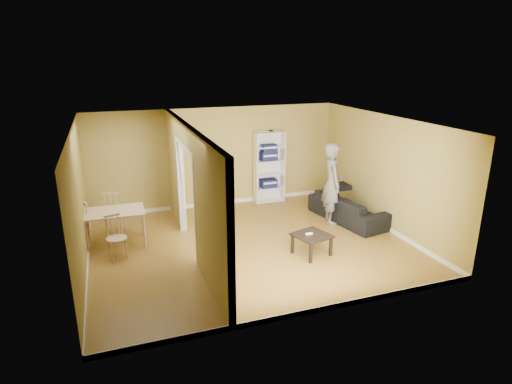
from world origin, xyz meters
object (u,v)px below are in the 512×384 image
dining_table (114,214)px  coffee_table (312,238)px  chair_left (77,226)px  chair_near (116,237)px  chair_far (115,212)px  person (333,177)px  sofa (348,204)px  bookshelf (268,167)px

dining_table → coffee_table: bearing=-26.1°
chair_left → chair_near: (0.73, -0.70, -0.06)m
chair_far → coffee_table: bearing=164.8°
person → coffee_table: (-1.23, -1.45, -0.77)m
sofa → dining_table: bearing=75.9°
sofa → coffee_table: (-1.68, -1.41, -0.04)m
coffee_table → person: bearing=49.7°
coffee_table → sofa: bearing=40.0°
sofa → coffee_table: 2.20m
coffee_table → chair_left: 4.80m
coffee_table → chair_far: 4.42m
coffee_table → chair_left: chair_left is taller
sofa → chair_near: chair_near is taller
sofa → chair_far: bearing=69.2°
person → chair_left: size_ratio=2.28×
bookshelf → dining_table: bearing=-158.0°
dining_table → chair_left: 0.76m
person → sofa: bearing=-79.8°
bookshelf → chair_left: bearing=-161.6°
sofa → chair_left: bearing=75.9°
chair_near → chair_far: chair_far is taller
sofa → chair_far: 5.46m
person → chair_near: (-4.93, -0.30, -0.70)m
sofa → chair_far: (-5.36, 1.03, 0.11)m
chair_near → chair_far: size_ratio=0.84×
chair_far → chair_left: bearing=56.6°
person → dining_table: (-4.92, 0.36, -0.46)m
coffee_table → chair_far: bearing=146.4°
chair_far → person: bearing=-173.1°
bookshelf → chair_near: size_ratio=2.21×
bookshelf → chair_near: 4.71m
sofa → person: 0.86m
chair_left → chair_near: size_ratio=1.14×
dining_table → chair_near: size_ratio=1.39×
bookshelf → chair_near: bookshelf is taller
coffee_table → chair_near: bearing=162.7°
person → bookshelf: 2.18m
bookshelf → chair_left: (-4.81, -1.60, -0.46)m
chair_left → coffee_table: bearing=43.3°
coffee_table → chair_near: (-3.70, 1.15, 0.07)m
coffee_table → chair_left: size_ratio=0.65×
sofa → bookshelf: bookshelf is taller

